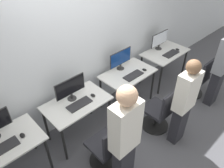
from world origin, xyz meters
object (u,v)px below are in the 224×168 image
Objects in this scene: person_left at (125,139)px; monitor_far_right at (160,40)px; office_chair_right at (159,113)px; person_right at (184,102)px; keyboard_far_right at (171,54)px; keyboard_right at (133,75)px; mouse_right at (144,70)px; mouse_far_right at (177,49)px; mouse_far_left at (22,135)px; keyboard_far_left at (3,148)px; person_far_right at (222,65)px; mouse_left at (93,95)px; keyboard_left at (79,104)px; monitor_left at (70,88)px; office_chair_left at (107,149)px; monitor_right at (121,59)px; office_chair_far_right at (196,81)px.

person_left reaches higher than monitor_far_right.
person_right is at bearing -88.23° from office_chair_right.
office_chair_right is at bearing -151.03° from keyboard_far_right.
person_right is (0.01, -0.37, 0.49)m from office_chair_right.
monitor_far_right is 0.39m from keyboard_far_right.
mouse_right reaches higher than keyboard_right.
mouse_far_left is at bearing 178.67° from mouse_far_right.
office_chair_right reaches higher than keyboard_far_left.
mouse_far_right is 1.04m from person_far_right.
person_left reaches higher than mouse_left.
keyboard_right is 0.45× the size of office_chair_right.
mouse_far_left is 0.23× the size of keyboard_left.
mouse_left is (0.28, 0.02, 0.01)m from keyboard_left.
mouse_right is at bearing -1.84° from keyboard_far_left.
mouse_left is 2.06m from keyboard_far_right.
office_chair_right is at bearing -21.16° from mouse_far_left.
monitor_left is 1.05m from office_chair_left.
person_right is 1.31m from person_far_right.
office_chair_right is 1.48m from keyboard_far_right.
mouse_left is 0.17× the size of monitor_right.
monitor_left is 1.00× the size of monitor_far_right.
monitor_far_right is 1.15m from office_chair_far_right.
monitor_left is at bearing 139.21° from office_chair_right.
monitor_right reaches higher than keyboard_right.
keyboard_far_left is 1.00× the size of keyboard_right.
person_left reaches higher than keyboard_left.
mouse_far_right is at bearing 74.52° from office_chair_far_right.
office_chair_far_right reaches higher than keyboard_far_left.
mouse_far_right is (2.59, -0.06, 0.01)m from keyboard_left.
keyboard_far_left is 4.37× the size of mouse_left.
mouse_right is at bearing 62.02° from office_chair_right.
office_chair_left reaches higher than keyboard_far_right.
person_right is at bearing -3.83° from person_left.
office_chair_left is (1.12, -0.68, -0.40)m from keyboard_far_left.
keyboard_right is (1.26, 0.98, -0.20)m from person_left.
office_chair_left is 1.15m from office_chair_right.
office_chair_right is (1.09, -0.75, -0.40)m from keyboard_left.
keyboard_left is 1.45m from mouse_right.
keyboard_far_left is 2.34m from keyboard_right.
person_far_right reaches higher than office_chair_left.
keyboard_far_right is 4.37× the size of mouse_far_right.
keyboard_left is at bearing 84.86° from person_left.
mouse_far_right is at bearing 35.53° from person_right.
office_chair_right reaches higher than mouse_right.
monitor_right is 1.84m from person_far_right.
keyboard_far_left is 2.36m from monitor_right.
monitor_left is 1.57m from office_chair_right.
monitor_left reaches higher than keyboard_far_right.
monitor_far_right is at bearing -0.68° from monitor_right.
keyboard_left is at bearing 163.61° from office_chair_far_right.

